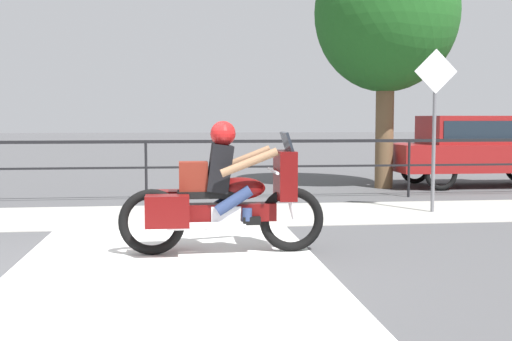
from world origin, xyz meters
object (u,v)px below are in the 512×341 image
motorcycle (221,195)px  tree_behind_sign (386,14)px  parked_car (479,146)px  street_sign (435,111)px

motorcycle → tree_behind_sign: (4.03, 6.46, 3.14)m
parked_car → street_sign: street_sign is taller
parked_car → tree_behind_sign: bearing=-179.2°
motorcycle → tree_behind_sign: tree_behind_sign is taller
street_sign → tree_behind_sign: tree_behind_sign is taller
parked_car → street_sign: 4.65m
motorcycle → parked_car: size_ratio=0.56×
tree_behind_sign → motorcycle: bearing=-121.9°
parked_car → tree_behind_sign: 3.67m
tree_behind_sign → street_sign: bearing=-95.6°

